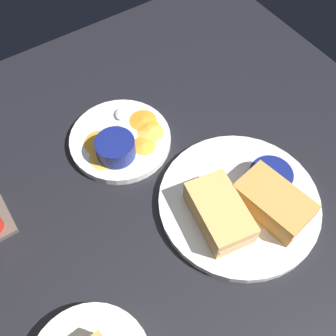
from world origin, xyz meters
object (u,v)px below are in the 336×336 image
object	(u,v)px
plate_sandwich_main	(239,202)
ramekin_dark_sauce	(270,178)
sandwich_half_near	(219,213)
spoon_by_gravy_ramekin	(120,119)
ramekin_light_gravy	(115,147)
sandwich_half_far	(273,202)
plate_chips_companion	(120,140)
spoon_by_dark_ramekin	(238,190)

from	to	relation	value
plate_sandwich_main	ramekin_dark_sauce	distance (cm)	7.11
sandwich_half_near	spoon_by_gravy_ramekin	world-z (taller)	sandwich_half_near
ramekin_light_gravy	sandwich_half_far	bearing A→B (deg)	-146.68
sandwich_half_far	plate_chips_companion	distance (cm)	32.21
spoon_by_gravy_ramekin	plate_chips_companion	bearing A→B (deg)	149.46
plate_sandwich_main	sandwich_half_near	bearing A→B (deg)	98.14
spoon_by_gravy_ramekin	plate_sandwich_main	bearing A→B (deg)	-163.01
spoon_by_gravy_ramekin	ramekin_light_gravy	bearing A→B (deg)	145.12
sandwich_half_near	plate_chips_companion	xyz separation A→B (cm)	(25.09, 5.37, -3.20)
plate_sandwich_main	plate_chips_companion	bearing A→B (deg)	24.12
plate_sandwich_main	sandwich_half_far	world-z (taller)	sandwich_half_far
spoon_by_dark_ramekin	spoon_by_gravy_ramekin	xyz separation A→B (cm)	(26.52, 9.46, 0.00)
ramekin_dark_sauce	spoon_by_gravy_ramekin	world-z (taller)	ramekin_dark_sauce
sandwich_half_far	ramekin_dark_sauce	bearing A→B (deg)	-36.39
plate_sandwich_main	sandwich_half_far	xyz separation A→B (cm)	(-4.38, -3.44, 3.20)
ramekin_dark_sauce	spoon_by_gravy_ramekin	bearing A→B (deg)	28.27
ramekin_dark_sauce	spoon_by_dark_ramekin	world-z (taller)	ramekin_dark_sauce
ramekin_dark_sauce	plate_sandwich_main	bearing A→B (deg)	89.14
spoon_by_gravy_ramekin	ramekin_dark_sauce	bearing A→B (deg)	-151.73
sandwich_half_far	plate_chips_companion	xyz separation A→B (cm)	(28.68, 14.32, -3.20)
ramekin_light_gravy	spoon_by_gravy_ramekin	distance (cm)	8.58
sandwich_half_far	sandwich_half_near	bearing A→B (deg)	68.14
plate_sandwich_main	ramekin_light_gravy	bearing A→B (deg)	32.26
spoon_by_gravy_ramekin	spoon_by_dark_ramekin	bearing A→B (deg)	-160.36
plate_sandwich_main	spoon_by_gravy_ramekin	size ratio (longest dim) A/B	3.17
plate_chips_companion	sandwich_half_far	bearing A→B (deg)	-153.47
sandwich_half_far	ramekin_dark_sauce	distance (cm)	5.34
ramekin_dark_sauce	ramekin_light_gravy	distance (cm)	29.27
sandwich_half_far	ramekin_dark_sauce	xyz separation A→B (cm)	(4.28, -3.15, -0.55)
plate_sandwich_main	ramekin_light_gravy	size ratio (longest dim) A/B	3.85
spoon_by_dark_ramekin	spoon_by_gravy_ramekin	size ratio (longest dim) A/B	1.07
plate_sandwich_main	ramekin_light_gravy	world-z (taller)	ramekin_light_gravy
sandwich_half_near	ramekin_dark_sauce	world-z (taller)	sandwich_half_near
plate_sandwich_main	spoon_by_dark_ramekin	size ratio (longest dim) A/B	2.97
plate_sandwich_main	sandwich_half_far	distance (cm)	6.42
ramekin_light_gravy	spoon_by_gravy_ramekin	bearing A→B (deg)	-34.88
sandwich_half_near	ramekin_light_gravy	world-z (taller)	sandwich_half_near
sandwich_half_far	spoon_by_gravy_ramekin	xyz separation A→B (cm)	(32.54, 12.04, -2.04)
sandwich_half_near	ramekin_dark_sauce	distance (cm)	12.13
ramekin_light_gravy	plate_chips_companion	bearing A→B (deg)	-39.81
ramekin_light_gravy	plate_sandwich_main	bearing A→B (deg)	-147.74
ramekin_light_gravy	spoon_by_gravy_ramekin	world-z (taller)	ramekin_light_gravy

